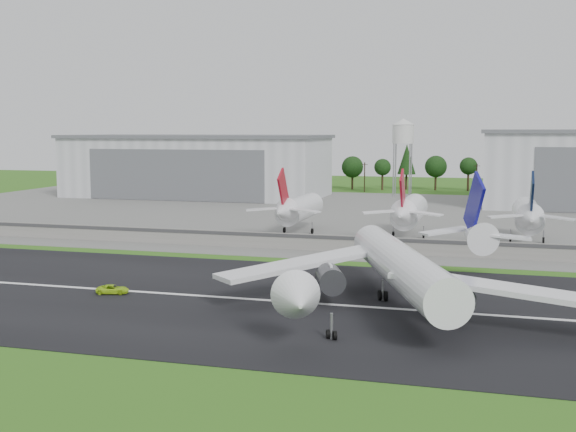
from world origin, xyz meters
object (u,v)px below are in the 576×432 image
(parked_jet_navy, at_px, (528,216))
(ground_vehicle, at_px, (113,289))
(parked_jet_red_a, at_px, (297,209))
(parked_jet_red_b, at_px, (408,212))
(main_airliner, at_px, (400,276))

(parked_jet_navy, bearing_deg, ground_vehicle, -132.65)
(parked_jet_red_a, bearing_deg, parked_jet_red_b, 0.05)
(ground_vehicle, distance_m, parked_jet_red_a, 69.90)
(ground_vehicle, xyz_separation_m, parked_jet_red_b, (37.22, 68.89, 5.62))
(ground_vehicle, bearing_deg, parked_jet_red_b, -43.58)
(main_airliner, relative_size, parked_jet_red_a, 1.84)
(ground_vehicle, bearing_deg, parked_jet_navy, -57.84)
(parked_jet_red_a, bearing_deg, ground_vehicle, -98.82)
(ground_vehicle, distance_m, parked_jet_red_b, 78.50)
(main_airliner, xyz_separation_m, parked_jet_red_b, (-6.35, 67.00, 1.51))
(main_airliner, distance_m, ground_vehicle, 43.81)
(main_airliner, xyz_separation_m, ground_vehicle, (-43.58, -1.89, -4.11))
(ground_vehicle, relative_size, parked_jet_navy, 0.16)
(main_airliner, xyz_separation_m, parked_jet_red_a, (-32.89, 66.98, 1.33))
(main_airliner, distance_m, parked_jet_red_a, 74.63)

